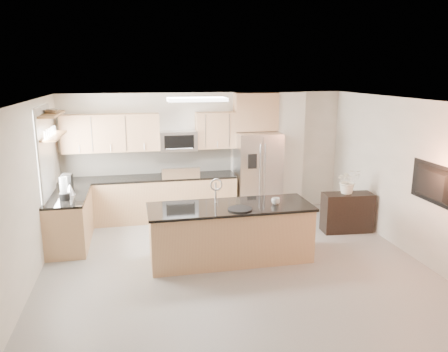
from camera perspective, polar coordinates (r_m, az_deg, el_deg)
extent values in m
plane|color=#999892|center=(6.78, 2.13, -13.00)|extent=(6.50, 6.50, 0.00)
cube|color=white|center=(6.08, 2.35, 9.50)|extent=(6.00, 6.50, 0.02)
cube|color=silver|center=(9.42, -2.43, 2.93)|extent=(6.00, 0.02, 2.60)
cube|color=silver|center=(3.47, 15.53, -16.79)|extent=(6.00, 0.02, 2.60)
cube|color=silver|center=(6.34, -25.22, -3.61)|extent=(0.02, 6.50, 2.60)
cube|color=silver|center=(7.58, 24.86, -0.92)|extent=(0.02, 6.50, 2.60)
cube|color=tan|center=(9.19, -9.62, -3.03)|extent=(3.55, 0.65, 0.88)
cube|color=black|center=(9.07, -9.73, -0.24)|extent=(3.55, 0.66, 0.04)
cube|color=beige|center=(9.32, -9.87, 1.88)|extent=(3.55, 0.02, 0.52)
cube|color=tan|center=(8.26, -19.50, -5.55)|extent=(0.65, 1.50, 0.88)
cube|color=black|center=(8.13, -19.75, -2.47)|extent=(0.66, 1.50, 0.04)
cube|color=black|center=(9.23, -5.74, -2.78)|extent=(0.76, 0.64, 0.90)
cube|color=black|center=(9.11, -5.81, 0.03)|extent=(0.76, 0.62, 0.03)
cube|color=silver|center=(8.79, -5.63, 0.32)|extent=(0.76, 0.04, 0.22)
cube|color=tan|center=(9.07, -14.54, 5.47)|extent=(1.92, 0.33, 0.75)
cube|color=tan|center=(9.21, -1.12, 6.00)|extent=(0.82, 0.33, 0.75)
cube|color=silver|center=(9.09, -6.00, 4.60)|extent=(0.76, 0.40, 0.40)
cube|color=black|center=(8.90, -5.87, 4.41)|extent=(0.60, 0.02, 0.28)
cube|color=silver|center=(9.37, 4.38, 0.28)|extent=(0.92, 0.75, 1.78)
cube|color=gray|center=(9.01, 5.03, -0.26)|extent=(0.02, 0.01, 1.69)
cube|color=black|center=(8.86, 3.73, 1.92)|extent=(0.18, 0.03, 0.30)
cube|color=silver|center=(9.72, 8.38, 3.13)|extent=(0.60, 0.30, 2.60)
cube|color=white|center=(8.02, -22.36, 2.61)|extent=(0.03, 1.05, 1.55)
cube|color=silver|center=(8.01, -22.26, 2.61)|extent=(0.03, 1.15, 1.65)
cube|color=brown|center=(8.04, -21.48, 4.89)|extent=(0.30, 1.20, 0.04)
cube|color=brown|center=(8.00, -21.71, 7.50)|extent=(0.30, 1.20, 0.04)
cube|color=white|center=(7.58, -3.56, 9.96)|extent=(1.00, 0.50, 0.06)
cube|color=tan|center=(7.20, 0.82, -7.54)|extent=(2.60, 0.93, 0.88)
cube|color=black|center=(7.05, 0.83, -4.06)|extent=(2.66, 0.99, 0.04)
cube|color=black|center=(7.02, -0.76, -4.27)|extent=(0.55, 0.40, 0.01)
cylinder|color=silver|center=(7.16, -1.09, -2.19)|extent=(0.03, 0.03, 0.34)
torus|color=silver|center=(7.07, -1.01, -1.15)|extent=(0.21, 0.03, 0.21)
cube|color=black|center=(8.77, 15.78, -4.60)|extent=(0.97, 0.46, 0.76)
imported|color=silver|center=(7.16, 6.76, -3.27)|extent=(0.18, 0.18, 0.11)
cylinder|color=black|center=(6.85, 2.11, -4.33)|extent=(0.50, 0.50, 0.02)
cylinder|color=black|center=(7.81, -20.10, -2.53)|extent=(0.17, 0.17, 0.12)
cylinder|color=silver|center=(7.76, -20.22, -1.13)|extent=(0.13, 0.13, 0.28)
cone|color=silver|center=(8.08, -19.47, -1.65)|extent=(0.18, 0.18, 0.20)
cylinder|color=black|center=(8.06, -19.53, -0.91)|extent=(0.04, 0.04, 0.04)
cube|color=black|center=(8.29, -19.79, -0.87)|extent=(0.18, 0.22, 0.32)
cylinder|color=silver|center=(8.25, -19.80, -1.48)|extent=(0.11, 0.11, 0.11)
imported|color=silver|center=(8.05, -21.68, 7.97)|extent=(0.37, 0.37, 0.08)
imported|color=white|center=(8.59, 15.97, 0.17)|extent=(0.74, 0.67, 0.73)
imported|color=black|center=(7.36, 25.24, -0.96)|extent=(0.14, 1.08, 0.62)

